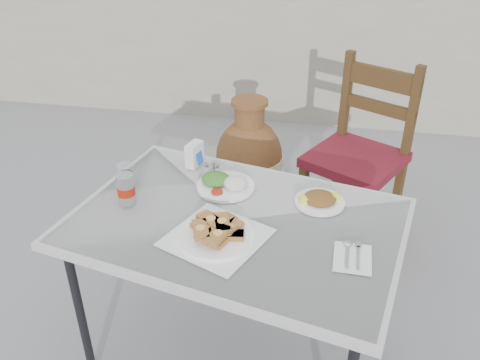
% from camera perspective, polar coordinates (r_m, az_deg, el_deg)
% --- Properties ---
extents(ground, '(80.00, 80.00, 0.00)m').
position_cam_1_polar(ground, '(2.47, -3.07, -16.38)').
color(ground, slate).
rests_on(ground, ground).
extents(cafe_table, '(1.34, 1.05, 0.73)m').
position_cam_1_polar(cafe_table, '(1.90, -0.44, -5.64)').
color(cafe_table, black).
rests_on(cafe_table, ground).
extents(pide_plate, '(0.41, 0.41, 0.06)m').
position_cam_1_polar(pide_plate, '(1.77, -2.69, -5.75)').
color(pide_plate, white).
rests_on(pide_plate, cafe_table).
extents(salad_rice_plate, '(0.24, 0.24, 0.06)m').
position_cam_1_polar(salad_rice_plate, '(2.05, -1.70, -0.35)').
color(salad_rice_plate, white).
rests_on(salad_rice_plate, cafe_table).
extents(salad_chopped_plate, '(0.19, 0.19, 0.04)m').
position_cam_1_polar(salad_chopped_plate, '(1.97, 8.95, -2.19)').
color(salad_chopped_plate, white).
rests_on(salad_chopped_plate, cafe_table).
extents(soda_can, '(0.07, 0.07, 0.12)m').
position_cam_1_polar(soda_can, '(1.98, -12.69, -1.00)').
color(soda_can, silver).
rests_on(soda_can, cafe_table).
extents(cola_glass, '(0.06, 0.06, 0.09)m').
position_cam_1_polar(cola_glass, '(2.11, -12.69, 0.44)').
color(cola_glass, white).
rests_on(cola_glass, cafe_table).
extents(napkin_holder, '(0.07, 0.10, 0.11)m').
position_cam_1_polar(napkin_holder, '(2.20, -5.15, 2.88)').
color(napkin_holder, white).
rests_on(napkin_holder, cafe_table).
extents(condiment_caddy, '(0.11, 0.10, 0.07)m').
position_cam_1_polar(condiment_caddy, '(2.12, -3.04, 0.90)').
color(condiment_caddy, '#B9BAC1').
rests_on(condiment_caddy, cafe_table).
extents(cutlery_napkin, '(0.13, 0.17, 0.01)m').
position_cam_1_polar(cutlery_napkin, '(1.74, 12.47, -8.24)').
color(cutlery_napkin, white).
rests_on(cutlery_napkin, cafe_table).
extents(chair, '(0.61, 0.61, 1.02)m').
position_cam_1_polar(chair, '(2.82, 13.26, 2.89)').
color(chair, '#37230F').
rests_on(chair, ground).
extents(terracotta_urn, '(0.41, 0.41, 0.72)m').
position_cam_1_polar(terracotta_urn, '(3.08, 1.02, 2.28)').
color(terracotta_urn, brown).
rests_on(terracotta_urn, ground).
extents(back_wall, '(6.00, 0.25, 1.20)m').
position_cam_1_polar(back_wall, '(4.32, 4.56, 14.52)').
color(back_wall, '#A09685').
rests_on(back_wall, ground).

